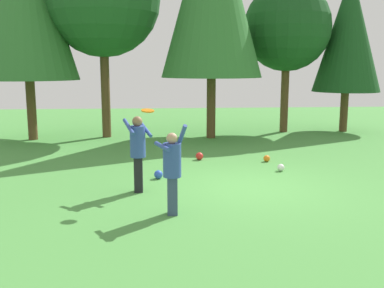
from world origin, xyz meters
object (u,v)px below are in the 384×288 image
Objects in this scene: ball_blue at (158,174)px; ball_white at (281,168)px; person_thrower at (172,166)px; ball_orange at (267,158)px; frisbee at (148,111)px; ball_red at (199,156)px; tree_right at (287,28)px; tree_far_right at (349,32)px; person_catcher at (138,147)px.

ball_blue reaches higher than ball_white.
ball_orange is at bearing -57.63° from person_thrower.
frisbee reaches higher than ball_orange.
ball_blue is at bearing -119.64° from ball_red.
tree_right is (4.17, 5.54, 4.25)m from ball_red.
tree_right is at bearing 69.58° from ball_orange.
person_thrower is 13.34m from tree_far_right.
person_catcher is 3.81m from ball_red.
frisbee is at bearing -110.34° from ball_red.
person_thrower is at bearing -116.28° from tree_right.
tree_far_right is at bearing -61.27° from person_thrower.
ball_red is 2.60m from ball_white.
frisbee is at bearing -146.96° from ball_white.
frisbee is 1.80× the size of ball_orange.
person_catcher is 8.73× the size of ball_orange.
ball_red is (1.24, 2.17, 0.01)m from ball_blue.
ball_white is 0.03× the size of tree_right.
person_thrower is 7.53× the size of ball_red.
ball_orange is 1.20m from ball_white.
ball_white is (0.09, -1.20, -0.00)m from ball_orange.
tree_right is at bearing 73.42° from ball_white.
ball_blue is at bearing -125.03° from tree_right.
tree_right reaches higher than ball_red.
ball_orange is 1.01× the size of ball_white.
tree_right is (5.41, 7.71, 4.25)m from ball_blue.
ball_white is (3.02, 3.27, -0.83)m from person_thrower.
frisbee is at bearing -96.67° from ball_blue.
ball_blue reaches higher than ball_orange.
ball_red is 0.03× the size of tree_far_right.
frisbee reaches higher than person_thrower.
tree_far_right is at bearing 56.15° from ball_white.
ball_blue is (0.20, 1.70, -1.77)m from frisbee.
ball_orange is at bearing -11.72° from ball_red.
tree_far_right is (4.83, 5.88, 4.10)m from ball_orange.
frisbee is 11.23m from tree_right.
person_catcher is at bearing -141.46° from ball_orange.
frisbee is 5.16m from ball_orange.
tree_right reaches higher than person_thrower.
person_catcher is at bearing -116.95° from ball_red.
ball_red is at bearing 69.66° from frisbee.
person_thrower is 2.84m from ball_blue.
ball_red is at bearing 168.28° from ball_orange.
person_catcher reaches higher than ball_white.
ball_red is (0.97, 4.88, -0.81)m from person_thrower.
person_catcher reaches higher than ball_blue.
person_catcher is at bearing -133.99° from tree_far_right.
ball_white is at bearing -85.89° from ball_orange.
ball_white is at bearing -38.17° from ball_red.
person_catcher reaches higher than ball_orange.
tree_far_right reaches higher than tree_right.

